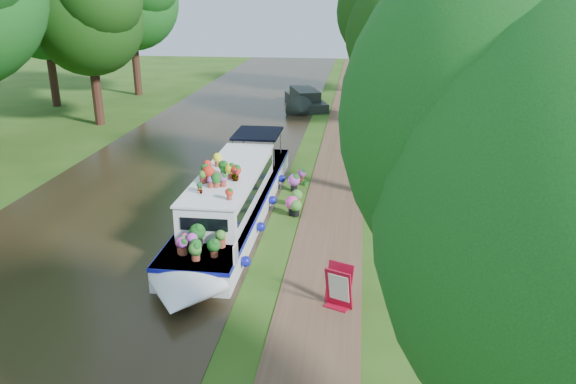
{
  "coord_description": "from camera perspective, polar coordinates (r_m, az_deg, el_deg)",
  "views": [
    {
      "loc": [
        2.03,
        -17.55,
        7.71
      ],
      "look_at": [
        -0.24,
        -0.02,
        1.3
      ],
      "focal_mm": 35.0,
      "sensor_mm": 36.0,
      "label": 1
    }
  ],
  "objects": [
    {
      "name": "tree_near_mid",
      "position": [
        32.74,
        12.22,
        17.28
      ],
      "size": [
        6.9,
        6.6,
        9.4
      ],
      "color": "black",
      "rests_on": "ground"
    },
    {
      "name": "tree_far_c",
      "position": [
        35.26,
        -19.68,
        16.91
      ],
      "size": [
        7.13,
        6.82,
        9.59
      ],
      "color": "black",
      "rests_on": "ground"
    },
    {
      "name": "ground",
      "position": [
        19.27,
        0.71,
        -3.65
      ],
      "size": [
        100.0,
        100.0,
        0.0
      ],
      "primitive_type": "plane",
      "color": "#264A12",
      "rests_on": "ground"
    },
    {
      "name": "tree_near_overhang",
      "position": [
        20.72,
        12.75,
        16.4
      ],
      "size": [
        5.52,
        5.28,
        8.99
      ],
      "color": "black",
      "rests_on": "ground"
    },
    {
      "name": "plant_boat",
      "position": [
        19.53,
        -5.77,
        -0.73
      ],
      "size": [
        2.29,
        13.52,
        2.26
      ],
      "color": "white",
      "rests_on": "canal_water"
    },
    {
      "name": "towpath",
      "position": [
        19.18,
        4.28,
        -3.78
      ],
      "size": [
        2.2,
        100.0,
        0.03
      ],
      "primitive_type": "cube",
      "color": "#513726",
      "rests_on": "ground"
    },
    {
      "name": "sandwich_board",
      "position": [
        14.53,
        5.19,
        -9.75
      ],
      "size": [
        0.77,
        0.8,
        1.12
      ],
      "rotation": [
        0.0,
        0.0,
        -0.4
      ],
      "color": "#A60B24",
      "rests_on": "towpath"
    },
    {
      "name": "verge_plant",
      "position": [
        23.33,
        1.82,
        1.19
      ],
      "size": [
        0.44,
        0.4,
        0.44
      ],
      "primitive_type": "imported",
      "rotation": [
        0.0,
        0.0,
        -0.16
      ],
      "color": "#247021",
      "rests_on": "ground"
    },
    {
      "name": "second_boat",
      "position": [
        39.19,
        1.73,
        9.34
      ],
      "size": [
        3.61,
        6.92,
        1.26
      ],
      "rotation": [
        0.0,
        0.0,
        0.33
      ],
      "color": "black",
      "rests_on": "canal_water"
    },
    {
      "name": "canal_water",
      "position": [
        20.78,
        -15.98,
        -2.64
      ],
      "size": [
        10.0,
        100.0,
        0.02
      ],
      "primitive_type": "cube",
      "color": "black",
      "rests_on": "ground"
    },
    {
      "name": "pedestrian_pink",
      "position": [
        36.99,
        6.18,
        9.33
      ],
      "size": [
        0.8,
        0.66,
        1.89
      ],
      "primitive_type": "imported",
      "rotation": [
        0.0,
        0.0,
        -0.34
      ],
      "color": "#E65E94",
      "rests_on": "towpath"
    }
  ]
}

